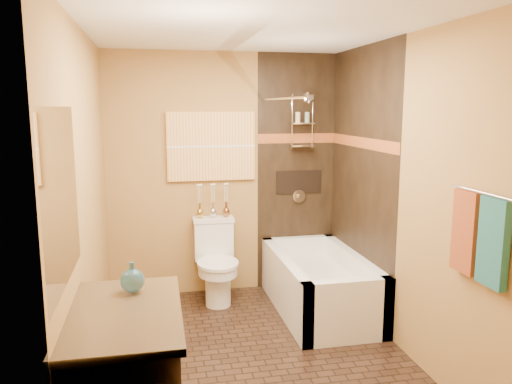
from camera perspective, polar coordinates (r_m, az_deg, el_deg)
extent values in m
plane|color=black|center=(4.16, -0.26, -18.19)|extent=(3.00, 3.00, 0.00)
cube|color=#AB7E42|center=(3.70, -18.80, -1.69)|extent=(0.02, 3.00, 2.50)
cube|color=#AB7E42|center=(4.15, 16.16, -0.36)|extent=(0.02, 3.00, 2.50)
cube|color=#AB7E42|center=(5.21, -3.61, 1.98)|extent=(2.40, 0.02, 2.50)
cube|color=#AB7E42|center=(2.34, 7.23, -7.75)|extent=(2.40, 0.02, 2.50)
plane|color=silver|center=(3.72, -0.29, 18.24)|extent=(3.00, 3.00, 0.00)
cube|color=black|center=(5.36, 4.64, 2.19)|extent=(0.85, 0.01, 2.50)
cube|color=black|center=(4.81, 11.87, 1.16)|extent=(0.01, 1.50, 2.50)
cube|color=maroon|center=(5.31, 4.73, 6.14)|extent=(0.85, 0.01, 0.10)
cube|color=maroon|center=(4.77, 11.91, 5.56)|extent=(0.01, 1.50, 0.10)
cube|color=black|center=(5.37, 4.90, 1.13)|extent=(0.50, 0.01, 0.25)
cylinder|color=silver|center=(5.19, 5.48, 11.12)|extent=(0.02, 0.26, 0.02)
cylinder|color=silver|center=(5.05, 5.98, 10.59)|extent=(0.11, 0.11, 0.09)
cylinder|color=silver|center=(5.38, 4.93, -0.47)|extent=(0.14, 0.02, 0.14)
cylinder|color=silver|center=(4.50, 2.83, 10.61)|extent=(0.03, 1.55, 0.03)
cylinder|color=silver|center=(3.22, 24.30, -0.07)|extent=(0.02, 0.55, 0.02)
cube|color=#1A5959|center=(3.18, 25.48, -5.26)|extent=(0.05, 0.22, 0.52)
cube|color=maroon|center=(3.38, 22.82, -4.21)|extent=(0.05, 0.22, 0.52)
cube|color=#ED9937|center=(5.13, -5.15, 5.22)|extent=(0.90, 0.04, 0.70)
cube|color=white|center=(2.68, -21.31, -0.59)|extent=(0.01, 1.00, 0.90)
cube|color=white|center=(4.31, 10.38, -13.33)|extent=(0.80, 0.10, 0.55)
cube|color=white|center=(5.54, 4.86, -7.89)|extent=(0.80, 0.10, 0.55)
cube|color=white|center=(4.81, 3.24, -10.64)|extent=(0.10, 1.50, 0.55)
cube|color=white|center=(5.03, 11.07, -9.89)|extent=(0.10, 1.50, 0.55)
cube|color=white|center=(4.95, 7.22, -11.37)|extent=(0.64, 1.34, 0.35)
cube|color=white|center=(5.21, -4.87, -5.49)|extent=(0.40, 0.18, 0.40)
cube|color=white|center=(5.16, -4.91, -3.14)|extent=(0.42, 0.20, 0.04)
cylinder|color=white|center=(5.03, -4.36, -10.66)|extent=(0.25, 0.25, 0.40)
cylinder|color=white|center=(4.98, -4.39, -8.74)|extent=(0.39, 0.39, 0.10)
cylinder|color=white|center=(4.96, -4.39, -8.11)|extent=(0.41, 0.41, 0.03)
cube|color=black|center=(2.83, -14.88, -13.33)|extent=(0.62, 1.00, 0.04)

